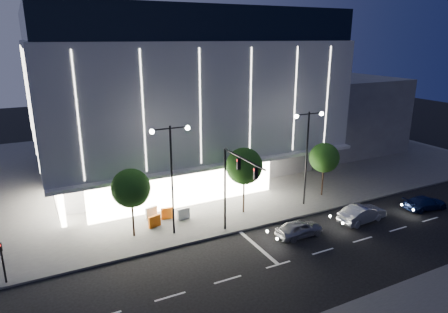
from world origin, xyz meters
name	(u,v)px	position (x,y,z in m)	size (l,w,h in m)	color
ground	(243,261)	(0.00, 0.00, 0.00)	(160.00, 160.00, 0.00)	black
sidewalk_museum	(185,161)	(5.00, 24.00, 0.07)	(70.00, 40.00, 0.15)	#474747
museum	(172,92)	(2.98, 22.31, 9.27)	(30.00, 25.80, 18.00)	#4C4C51
annex_building	(317,110)	(26.00, 24.00, 5.00)	(16.00, 20.00, 10.00)	#4C4C51
traffic_mast	(234,179)	(1.00, 3.34, 5.03)	(0.33, 5.89, 7.07)	black
street_lamp_west	(171,165)	(-3.00, 6.00, 5.96)	(3.16, 0.36, 9.00)	black
street_lamp_east	(307,145)	(10.00, 6.00, 5.96)	(3.16, 0.36, 9.00)	black
ped_signal_far	(2,258)	(-15.00, 4.50, 1.89)	(0.22, 0.24, 3.00)	black
tree_left	(131,190)	(-5.97, 7.02, 4.03)	(3.02, 3.02, 5.72)	black
tree_mid	(244,168)	(4.03, 7.02, 4.33)	(3.25, 3.25, 6.15)	black
tree_right	(324,159)	(13.03, 7.02, 3.88)	(2.91, 2.91, 5.51)	black
car_lead	(299,229)	(5.85, 1.20, 0.68)	(1.61, 4.00, 1.36)	#96979D
car_second	(362,214)	(12.30, 0.94, 0.76)	(1.60, 4.59, 1.51)	#BABEC3
car_third	(425,203)	(19.46, 0.22, 0.62)	(1.73, 4.26, 1.24)	#131E47
barrier_a	(155,221)	(-4.05, 7.79, 0.65)	(1.10, 0.25, 1.00)	#E15D0C
barrier_b	(151,212)	(-3.77, 9.62, 0.65)	(1.10, 0.25, 1.00)	silver
barrier_c	(167,213)	(-2.58, 8.81, 0.65)	(1.10, 0.25, 1.00)	orange
barrier_d	(184,214)	(-1.36, 8.09, 0.65)	(1.10, 0.25, 1.00)	silver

